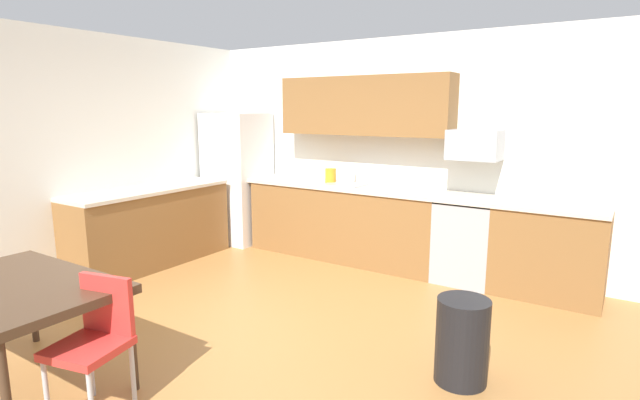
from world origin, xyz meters
name	(u,v)px	position (x,y,z in m)	size (l,w,h in m)	color
ground_plane	(255,336)	(0.00, 0.00, 0.00)	(12.00, 12.00, 0.00)	#9E6B38
wall_back	(393,151)	(0.00, 2.65, 1.35)	(5.80, 0.10, 2.70)	silver
wall_left	(63,158)	(-2.65, 0.00, 1.35)	(0.10, 5.80, 2.70)	silver
cabinet_run_back	(343,223)	(-0.50, 2.30, 0.45)	(2.51, 0.60, 0.90)	brown
cabinet_run_back_right	(548,253)	(1.88, 2.30, 0.45)	(1.04, 0.60, 0.90)	brown
cabinet_run_left	(151,228)	(-2.30, 0.80, 0.45)	(0.60, 2.00, 0.90)	brown
countertop_back	(380,190)	(0.00, 2.30, 0.92)	(4.80, 0.64, 0.04)	beige
countertop_left	(149,190)	(-2.30, 0.80, 0.92)	(0.64, 2.00, 0.04)	beige
upper_cabinets_back	(364,106)	(-0.30, 2.43, 1.90)	(2.20, 0.34, 0.70)	brown
refrigerator	(238,178)	(-2.18, 2.22, 0.90)	(0.76, 0.70, 1.81)	white
oven_range	(466,240)	(1.06, 2.30, 0.46)	(0.60, 0.60, 0.91)	#999BA0
microwave	(475,145)	(1.06, 2.40, 1.49)	(0.54, 0.36, 0.32)	#9EA0A5
sink_basin	(345,189)	(-0.47, 2.30, 0.88)	(0.48, 0.40, 0.14)	#A5A8AD
sink_faucet	(352,175)	(-0.47, 2.48, 1.04)	(0.02, 0.02, 0.24)	#B2B5BA
dining_table	(16,292)	(-0.81, -1.43, 0.68)	(1.40, 0.90, 0.74)	#422D1E
chair_near_table	(96,335)	(-0.15, -1.30, 0.50)	(0.48, 0.48, 0.85)	red
trash_bin	(462,341)	(1.65, 0.26, 0.30)	(0.36, 0.36, 0.60)	black
kettle	(331,176)	(-0.72, 2.35, 1.02)	(0.14, 0.14, 0.20)	orange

